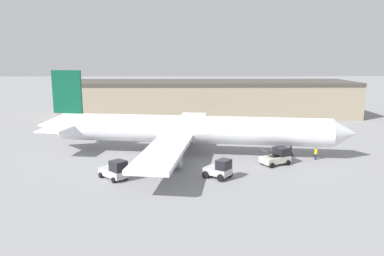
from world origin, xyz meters
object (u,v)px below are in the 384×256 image
ground_crew_worker (316,153)px  belt_loader_truck (277,157)px  airplane (185,130)px  baggage_tug (115,170)px  pushback_tug (219,169)px

ground_crew_worker → belt_loader_truck: 5.93m
ground_crew_worker → belt_loader_truck: (-5.56, -2.06, 0.13)m
airplane → baggage_tug: 13.39m
ground_crew_worker → baggage_tug: bearing=-91.0°
airplane → pushback_tug: size_ratio=12.73×
airplane → ground_crew_worker: bearing=-2.4°
belt_loader_truck → pushback_tug: (-7.62, -5.27, 0.01)m
airplane → belt_loader_truck: 12.90m
baggage_tug → pushback_tug: size_ratio=1.05×
baggage_tug → ground_crew_worker: bearing=61.4°
belt_loader_truck → pushback_tug: 9.27m
airplane → pushback_tug: (3.90, -10.58, -2.36)m
baggage_tug → pushback_tug: 11.47m
pushback_tug → baggage_tug: bearing=-142.4°
airplane → baggage_tug: (-7.56, -10.79, -2.38)m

